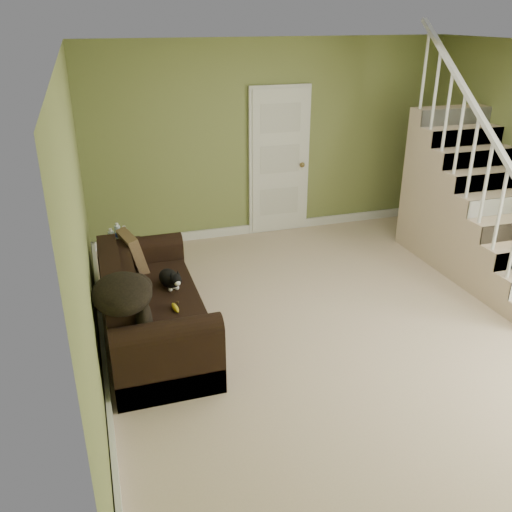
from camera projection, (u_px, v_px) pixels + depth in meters
floor at (358, 325)px, 5.44m from camera, size 5.00×5.50×0.01m
ceiling at (383, 49)px, 4.38m from camera, size 5.00×5.50×0.01m
wall_back at (271, 140)px, 7.31m from camera, size 5.00×0.04×2.60m
wall_left at (83, 232)px, 4.23m from camera, size 0.04×5.50×2.60m
baseboard_back at (271, 227)px, 7.79m from camera, size 5.00×0.04×0.12m
baseboard_left at (105, 363)px, 4.75m from camera, size 0.04×5.50×0.12m
door at (279, 162)px, 7.42m from camera, size 0.86×0.12×2.02m
staircase at (474, 214)px, 6.57m from camera, size 1.00×2.51×2.82m
sofa at (149, 310)px, 5.10m from camera, size 0.88×2.04×0.81m
side_table at (122, 269)px, 5.96m from camera, size 0.48×0.48×0.80m
cat at (170, 279)px, 5.21m from camera, size 0.27×0.47×0.23m
banana at (175, 308)px, 4.83m from camera, size 0.07×0.18×0.05m
throw_pillow at (133, 252)px, 5.58m from camera, size 0.29×0.45×0.43m
throw_blanket at (122, 293)px, 4.29m from camera, size 0.65×0.74×0.26m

